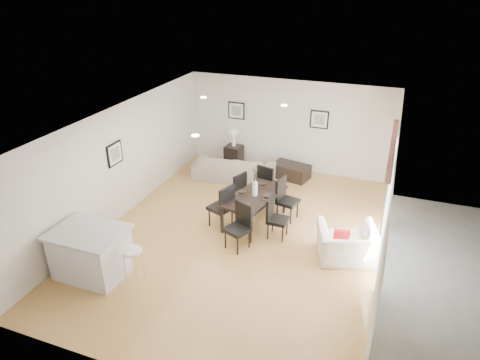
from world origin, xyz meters
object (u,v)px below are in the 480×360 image
at_px(armchair, 346,244).
at_px(dining_chair_wfar, 237,190).
at_px(dining_chair_wnear, 223,204).
at_px(dining_chair_enear, 274,215).
at_px(dining_chair_efar, 285,197).
at_px(coffee_table, 291,171).
at_px(bar_stool, 133,255).
at_px(dining_chair_foot, 267,182).
at_px(kitchen_island, 91,252).
at_px(dining_chair_head, 240,223).
at_px(side_table, 234,156).
at_px(dining_table, 255,198).
at_px(sofa, 234,168).

distance_m(armchair, dining_chair_wfar, 3.06).
relative_size(dining_chair_wnear, dining_chair_enear, 1.11).
distance_m(armchair, dining_chair_efar, 2.03).
height_order(dining_chair_wnear, coffee_table, dining_chair_wnear).
xyz_separation_m(dining_chair_efar, bar_stool, (-1.98, -3.39, 0.10)).
relative_size(dining_chair_foot, bar_stool, 1.33).
bearing_deg(dining_chair_wfar, dining_chair_efar, 112.45).
distance_m(dining_chair_foot, coffee_table, 1.70).
xyz_separation_m(dining_chair_foot, kitchen_island, (-2.32, -4.00, -0.09)).
xyz_separation_m(armchair, dining_chair_efar, (-1.63, 1.19, 0.20)).
xyz_separation_m(dining_chair_head, side_table, (-1.72, 4.04, -0.26)).
bearing_deg(dining_chair_wfar, side_table, -137.18).
height_order(coffee_table, bar_stool, bar_stool).
height_order(dining_table, dining_chair_wfar, dining_chair_wfar).
relative_size(sofa, dining_chair_wnear, 2.16).
bearing_deg(side_table, bar_stool, -87.07).
relative_size(coffee_table, side_table, 1.63).
bearing_deg(armchair, sofa, -56.36).
distance_m(dining_chair_wfar, kitchen_island, 3.77).
xyz_separation_m(dining_chair_wfar, bar_stool, (-0.78, -3.34, 0.11)).
height_order(dining_chair_efar, coffee_table, dining_chair_efar).
bearing_deg(dining_chair_wfar, armchair, 88.13).
relative_size(dining_chair_wfar, bar_stool, 1.30).
bearing_deg(dining_chair_wnear, dining_chair_head, 67.06).
height_order(dining_table, dining_chair_head, dining_chair_head).
distance_m(dining_chair_wnear, dining_chair_enear, 1.21).
height_order(sofa, dining_chair_foot, dining_chair_foot).
bearing_deg(dining_chair_wfar, dining_chair_wnear, 20.40).
relative_size(dining_table, dining_chair_efar, 1.82).
height_order(dining_chair_wfar, side_table, dining_chair_wfar).
relative_size(dining_chair_wnear, bar_stool, 1.37).
distance_m(armchair, dining_chair_wnear, 2.85).
xyz_separation_m(sofa, dining_chair_wnear, (0.72, -2.53, 0.26)).
distance_m(dining_chair_enear, dining_chair_foot, 1.61).
bearing_deg(sofa, dining_chair_foot, 135.26).
bearing_deg(dining_chair_efar, armchair, -113.97).
bearing_deg(armchair, dining_chair_efar, -54.20).
xyz_separation_m(armchair, kitchen_island, (-4.57, -2.20, 0.12)).
height_order(dining_chair_wnear, bar_stool, dining_chair_wnear).
bearing_deg(armchair, dining_chair_enear, -29.04).
xyz_separation_m(dining_chair_wfar, dining_chair_head, (0.64, -1.46, 0.01)).
relative_size(dining_chair_head, kitchen_island, 0.73).
bearing_deg(coffee_table, kitchen_island, -101.78).
relative_size(dining_chair_wnear, dining_chair_foot, 1.03).
bearing_deg(armchair, dining_table, -36.46).
height_order(armchair, dining_table, armchair).
bearing_deg(dining_chair_wnear, dining_chair_foot, 179.72).
bearing_deg(bar_stool, coffee_table, 74.43).
distance_m(dining_table, dining_chair_wnear, 0.76).
height_order(coffee_table, kitchen_island, kitchen_island).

